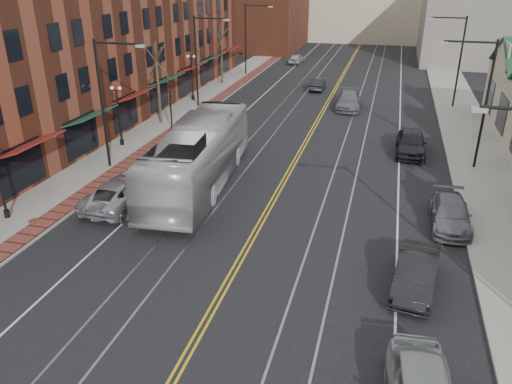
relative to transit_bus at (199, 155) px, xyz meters
The scene contains 26 objects.
ground 15.75m from the transit_bus, 72.26° to the right, with size 160.00×160.00×0.00m, color black.
sidewalk_left 9.04m from the transit_bus, 144.79° to the left, with size 4.00×120.00×0.15m, color gray.
sidewalk_right 17.62m from the transit_bus, 16.94° to the left, with size 4.00×120.00×0.15m, color gray.
building_left 19.03m from the transit_bus, 139.62° to the left, with size 10.00×50.00×11.00m, color brown.
backdrop_left 56.47m from the transit_bus, 101.52° to the left, with size 14.00×18.00×14.00m, color brown.
backdrop_mid 70.32m from the transit_bus, 86.11° to the left, with size 22.00×14.00×9.00m, color #C1AE94.
backdrop_right 53.98m from the transit_bus, 68.47° to the left, with size 12.00×16.00×11.00m, color slate.
streetlight_l_1 7.10m from the transit_bus, behind, with size 3.33×0.25×8.00m.
streetlight_l_2 18.49m from the transit_bus, 110.17° to the left, with size 3.33×0.25×8.00m.
streetlight_l_3 33.84m from the transit_bus, 100.74° to the left, with size 3.33×0.25×8.00m.
streetlight_r_1 17.61m from the transit_bus, 24.20° to the left, with size 3.33×0.25×8.00m.
streetlight_r_2 28.17m from the transit_bus, 55.62° to the left, with size 3.33×0.25×8.00m.
lamppost_l_2 9.53m from the transit_bus, 147.57° to the left, with size 0.84×0.28×4.27m.
lamppost_l_3 20.73m from the transit_bus, 112.81° to the left, with size 0.84×0.28×4.27m.
tree_left_near 13.63m from the transit_bus, 124.86° to the left, with size 1.78×1.37×6.48m.
tree_left_far 28.22m from the transit_bus, 105.93° to the left, with size 1.66×1.28×6.02m.
manhole_far 9.59m from the transit_bus, 133.03° to the right, with size 0.60×0.60×0.02m, color #592D19.
traffic_signal 10.82m from the transit_bus, 122.66° to the left, with size 0.18×0.15×3.80m.
transit_bus is the anchor object (origin of this frame).
parked_suv 5.04m from the transit_bus, 130.15° to the right, with size 2.52×5.46×1.52m, color #A5A7AC.
parked_car_b 14.53m from the transit_bus, 32.10° to the right, with size 1.54×4.41×1.45m, color black.
parked_car_c 14.21m from the transit_bus, ahead, with size 1.87×4.60×1.33m, color slate.
parked_car_d 15.24m from the transit_bus, 36.24° to the left, with size 1.97×4.88×1.66m, color black.
distant_car_left 27.31m from the transit_bus, 83.74° to the left, with size 1.35×3.88×1.28m, color black.
distant_car_right 21.46m from the transit_bus, 71.30° to the left, with size 2.11×5.20×1.51m, color slate.
distant_car_far 42.40m from the transit_bus, 92.99° to the left, with size 1.60×3.97×1.35m, color #AFB4B7.
Camera 1 is at (5.67, -10.90, 12.01)m, focal length 35.00 mm.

